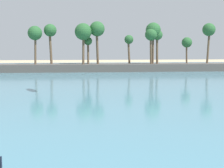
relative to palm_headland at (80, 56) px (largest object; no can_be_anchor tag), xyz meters
name	(u,v)px	position (x,y,z in m)	size (l,w,h in m)	color
sea	(87,76)	(1.42, -10.82, -3.66)	(220.00, 101.60, 0.06)	teal
palm_headland	(80,56)	(0.00, 0.00, 0.00)	(84.13, 6.23, 12.47)	#514C47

